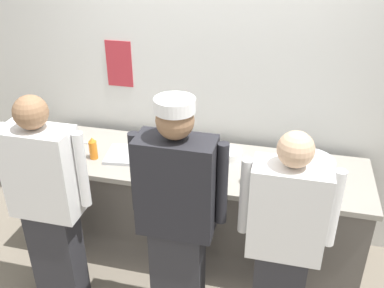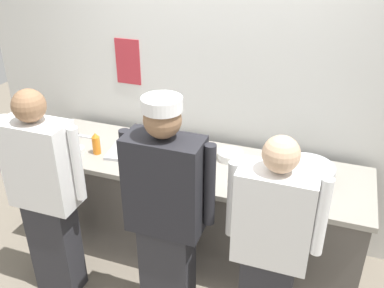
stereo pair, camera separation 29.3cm
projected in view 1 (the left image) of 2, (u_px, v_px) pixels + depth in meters
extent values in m
plane|color=slate|center=(181.00, 285.00, 3.39)|extent=(9.00, 9.00, 0.00)
cube|color=silver|center=(208.00, 82.00, 3.51)|extent=(4.15, 0.10, 2.74)
cube|color=#B72D38|center=(119.00, 64.00, 3.57)|extent=(0.22, 0.01, 0.39)
cube|color=#56514C|center=(193.00, 211.00, 3.52)|extent=(2.60, 0.69, 0.86)
cube|color=gray|center=(193.00, 164.00, 3.31)|extent=(2.65, 0.75, 0.04)
cube|color=#2D2D33|center=(58.00, 255.00, 3.12)|extent=(0.33, 0.20, 0.79)
cube|color=white|center=(42.00, 172.00, 2.79)|extent=(0.46, 0.24, 0.63)
cylinder|color=white|center=(9.00, 160.00, 2.86)|extent=(0.07, 0.07, 0.53)
cylinder|color=white|center=(82.00, 170.00, 2.75)|extent=(0.07, 0.07, 0.53)
sphere|color=#8C6647|center=(31.00, 112.00, 2.59)|extent=(0.21, 0.21, 0.21)
cube|color=#2D2D33|center=(178.00, 275.00, 2.94)|extent=(0.34, 0.20, 0.81)
cube|color=#232328|center=(176.00, 186.00, 2.59)|extent=(0.47, 0.24, 0.64)
cylinder|color=#232328|center=(136.00, 173.00, 2.67)|extent=(0.07, 0.07, 0.55)
cylinder|color=#232328|center=(222.00, 184.00, 2.56)|extent=(0.07, 0.07, 0.55)
sphere|color=#8C6647|center=(175.00, 121.00, 2.39)|extent=(0.22, 0.22, 0.22)
cylinder|color=white|center=(175.00, 105.00, 2.34)|extent=(0.23, 0.23, 0.08)
cube|color=white|center=(288.00, 211.00, 2.50)|extent=(0.44, 0.24, 0.60)
cylinder|color=white|center=(245.00, 197.00, 2.58)|extent=(0.07, 0.07, 0.51)
cylinder|color=white|center=(334.00, 209.00, 2.47)|extent=(0.07, 0.07, 0.51)
sphere|color=tan|center=(296.00, 149.00, 2.31)|extent=(0.21, 0.21, 0.21)
cylinder|color=white|center=(229.00, 156.00, 3.37)|extent=(0.20, 0.20, 0.01)
cylinder|color=white|center=(229.00, 155.00, 3.36)|extent=(0.20, 0.20, 0.01)
cylinder|color=white|center=(229.00, 153.00, 3.36)|extent=(0.20, 0.20, 0.01)
cylinder|color=white|center=(230.00, 152.00, 3.35)|extent=(0.20, 0.20, 0.01)
cylinder|color=white|center=(230.00, 151.00, 3.34)|extent=(0.20, 0.20, 0.01)
cylinder|color=#B7BABF|center=(307.00, 168.00, 3.10)|extent=(0.39, 0.39, 0.13)
cube|color=#B7BABF|center=(138.00, 155.00, 3.37)|extent=(0.52, 0.37, 0.02)
cylinder|color=orange|center=(93.00, 150.00, 3.32)|extent=(0.06, 0.06, 0.15)
cone|color=orange|center=(92.00, 140.00, 3.27)|extent=(0.05, 0.05, 0.04)
cylinder|color=white|center=(213.00, 176.00, 3.09)|extent=(0.09, 0.09, 0.04)
cylinder|color=#5B932D|center=(213.00, 174.00, 3.08)|extent=(0.08, 0.08, 0.01)
cylinder|color=white|center=(74.00, 156.00, 3.35)|extent=(0.11, 0.11, 0.04)
cylinder|color=gold|center=(73.00, 154.00, 3.34)|extent=(0.09, 0.09, 0.01)
cylinder|color=white|center=(193.00, 154.00, 3.37)|extent=(0.10, 0.10, 0.04)
cylinder|color=red|center=(193.00, 153.00, 3.36)|extent=(0.08, 0.08, 0.01)
cylinder|color=white|center=(249.00, 178.00, 3.02)|extent=(0.09, 0.09, 0.09)
cube|color=#B7BABF|center=(80.00, 142.00, 3.58)|extent=(0.19, 0.03, 0.01)
cube|color=black|center=(66.00, 140.00, 3.61)|extent=(0.09, 0.03, 0.02)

